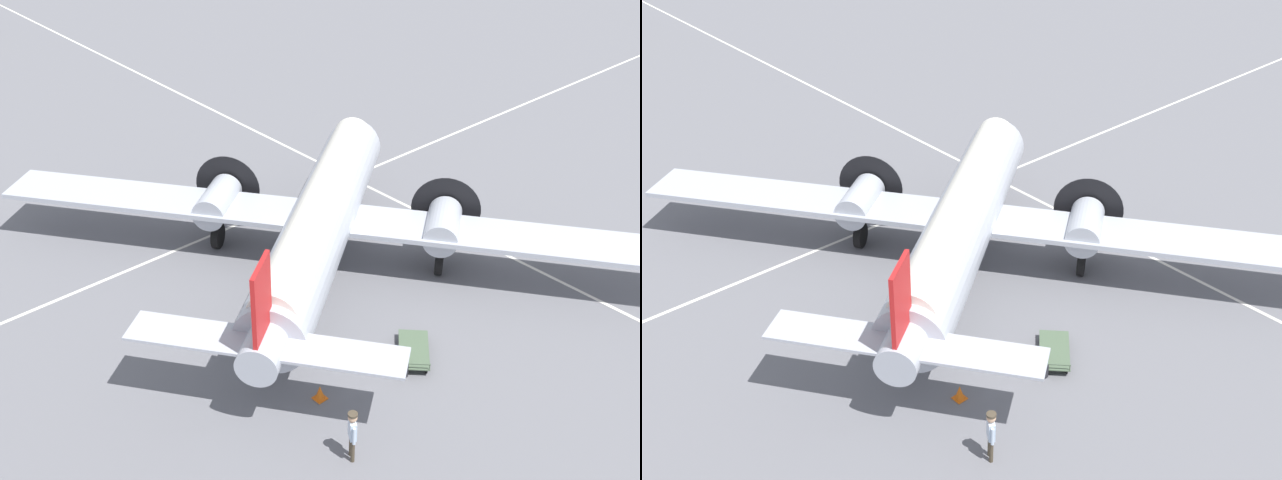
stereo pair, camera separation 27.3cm
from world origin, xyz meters
TOP-DOWN VIEW (x-y plane):
  - ground_plane at (0.00, 0.00)m, footprint 300.00×300.00m
  - apron_line_eastwest at (0.00, 6.82)m, footprint 120.00×0.16m
  - apron_line_northsouth at (-5.43, 0.00)m, footprint 0.16×120.00m
  - airliner_main at (-0.24, 0.33)m, footprint 23.78×19.53m
  - crew_foreground at (8.04, -5.91)m, footprint 0.53×0.42m
  - suitcase_near_door at (6.46, -2.01)m, footprint 0.41×0.15m
  - suitcase_upright_spare at (6.29, -1.94)m, footprint 0.35×0.16m
  - baggage_cart at (6.07, -1.02)m, footprint 2.27×2.29m
  - traffic_cone at (5.48, -4.90)m, footprint 0.40×0.40m

SIDE VIEW (x-z plane):
  - ground_plane at x=0.00m, z-range 0.00..0.00m
  - apron_line_eastwest at x=0.00m, z-range 0.00..0.01m
  - apron_line_northsouth at x=-5.43m, z-range 0.00..0.01m
  - traffic_cone at x=5.48m, z-range -0.02..0.51m
  - suitcase_near_door at x=6.46m, z-range -0.02..0.55m
  - suitcase_upright_spare at x=6.29m, z-range -0.02..0.56m
  - baggage_cart at x=6.07m, z-range 0.00..0.56m
  - crew_foreground at x=8.04m, z-range 0.23..2.04m
  - airliner_main at x=-0.24m, z-range -0.35..5.28m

